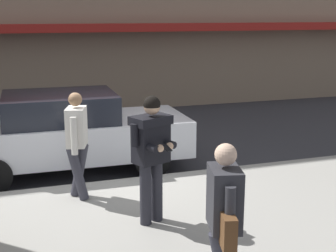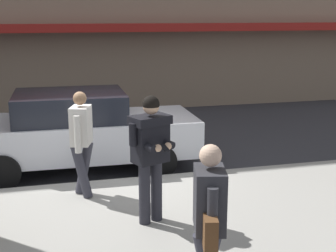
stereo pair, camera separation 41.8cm
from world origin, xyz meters
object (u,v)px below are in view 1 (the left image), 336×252
Objects in this scene: man_texting_on_phone at (151,146)px; pedestrian_with_bag at (224,218)px; parked_sedan_mid at (68,132)px; pedestrian_in_light_coat at (77,139)px.

man_texting_on_phone reaches higher than pedestrian_with_bag.
parked_sedan_mid is at bearing 104.52° from man_texting_on_phone.
man_texting_on_phone reaches higher than pedestrian_in_light_coat.
parked_sedan_mid is 3.17m from man_texting_on_phone.
parked_sedan_mid is 2.67× the size of pedestrian_in_light_coat.
pedestrian_in_light_coat and pedestrian_with_bag have the same top height.
pedestrian_in_light_coat is (-0.84, 1.24, -0.14)m from man_texting_on_phone.
pedestrian_in_light_coat is (-0.06, -1.79, 0.32)m from parked_sedan_mid.
pedestrian_with_bag is (0.94, -3.36, -0.00)m from pedestrian_in_light_coat.
pedestrian_with_bag is (0.10, -2.12, -0.14)m from man_texting_on_phone.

